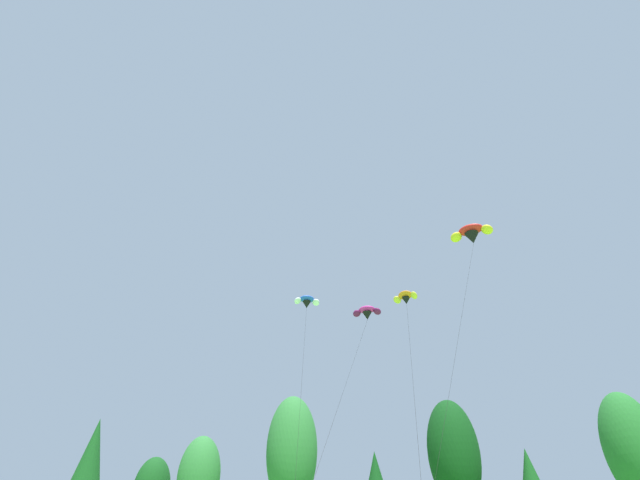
% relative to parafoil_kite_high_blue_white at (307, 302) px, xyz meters
% --- Properties ---
extents(treeline_tree_a, '(4.59, 4.59, 13.58)m').
position_rel_parafoil_kite_high_blue_white_xyz_m(treeline_tree_a, '(-29.51, 15.93, -12.60)').
color(treeline_tree_a, '#472D19').
rests_on(treeline_tree_a, ground_plane).
extents(treeline_tree_c, '(4.69, 4.69, 10.71)m').
position_rel_parafoil_kite_high_blue_white_xyz_m(treeline_tree_c, '(-14.01, 12.77, -14.63)').
color(treeline_tree_c, '#472D19').
rests_on(treeline_tree_c, ground_plane).
extents(treeline_tree_d, '(5.99, 5.99, 15.50)m').
position_rel_parafoil_kite_high_blue_white_xyz_m(treeline_tree_d, '(-4.11, 15.65, -11.72)').
color(treeline_tree_d, '#472D19').
rests_on(treeline_tree_d, ground_plane).
extents(treeline_tree_f, '(5.70, 5.70, 14.43)m').
position_rel_parafoil_kite_high_blue_white_xyz_m(treeline_tree_f, '(14.33, 15.27, -12.37)').
color(treeline_tree_f, '#472D19').
rests_on(treeline_tree_f, ground_plane).
extents(treeline_tree_h, '(5.65, 5.65, 14.27)m').
position_rel_parafoil_kite_high_blue_white_xyz_m(treeline_tree_h, '(32.15, 13.12, -12.46)').
color(treeline_tree_h, '#472D19').
rests_on(treeline_tree_h, ground_plane).
extents(parafoil_kite_high_blue_white, '(3.58, 17.46, 20.62)m').
position_rel_parafoil_kite_high_blue_white_xyz_m(parafoil_kite_high_blue_white, '(0.00, 0.00, 0.00)').
color(parafoil_kite_high_blue_white, blue).
extents(parafoil_kite_mid_red_yellow, '(9.75, 14.01, 24.12)m').
position_rel_parafoil_kite_high_blue_white_xyz_m(parafoil_kite_mid_red_yellow, '(16.14, -4.95, 3.62)').
color(parafoil_kite_mid_red_yellow, red).
extents(parafoil_kite_far_magenta, '(5.25, 17.99, 19.49)m').
position_rel_parafoil_kite_high_blue_white_xyz_m(parafoil_kite_far_magenta, '(5.98, 0.76, -1.20)').
color(parafoil_kite_far_magenta, '#D12893').
extents(parafoil_kite_low_orange, '(2.15, 11.38, 16.67)m').
position_rel_parafoil_kite_high_blue_white_xyz_m(parafoil_kite_low_orange, '(9.37, -7.22, -3.44)').
color(parafoil_kite_low_orange, orange).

